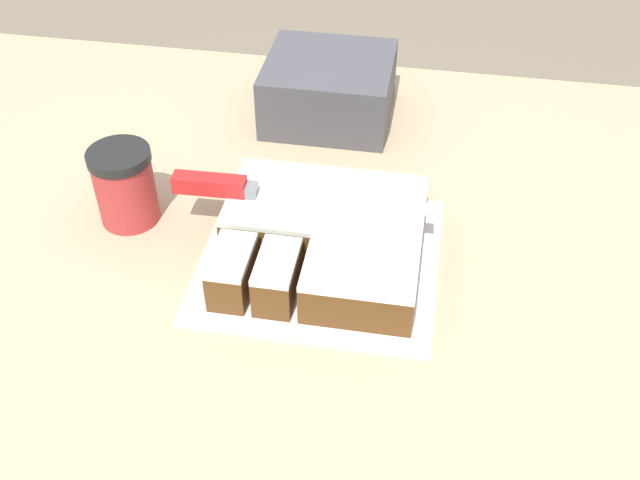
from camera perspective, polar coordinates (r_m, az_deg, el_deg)
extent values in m
cube|color=white|center=(0.92, 0.00, -1.46)|extent=(0.29, 0.27, 0.01)
cube|color=brown|center=(0.93, 0.47, 1.63)|extent=(0.24, 0.13, 0.05)
cube|color=white|center=(0.92, 0.48, 2.99)|extent=(0.24, 0.13, 0.01)
cube|color=brown|center=(0.85, 3.05, -3.59)|extent=(0.13, 0.09, 0.05)
cube|color=white|center=(0.83, 3.11, -2.20)|extent=(0.13, 0.09, 0.01)
cube|color=brown|center=(0.87, -6.68, -2.59)|extent=(0.04, 0.08, 0.05)
cube|color=white|center=(0.85, -6.82, -1.22)|extent=(0.04, 0.08, 0.01)
cube|color=brown|center=(0.85, -3.26, -3.03)|extent=(0.04, 0.08, 0.05)
cube|color=white|center=(0.83, -3.34, -1.65)|extent=(0.04, 0.08, 0.01)
cube|color=silver|center=(0.91, 1.47, 2.92)|extent=(0.23, 0.03, 0.00)
cube|color=slate|center=(0.92, -5.29, 3.81)|extent=(0.02, 0.02, 0.02)
cube|color=red|center=(0.93, -8.42, 4.21)|extent=(0.09, 0.02, 0.02)
cylinder|color=#B23333|center=(0.99, -14.59, 3.72)|extent=(0.08, 0.08, 0.09)
cylinder|color=black|center=(0.96, -15.11, 6.18)|extent=(0.08, 0.08, 0.01)
cube|color=#47474C|center=(1.16, 0.69, 11.44)|extent=(0.19, 0.18, 0.09)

